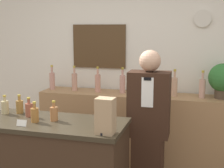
% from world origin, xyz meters
% --- Properties ---
extents(back_wall, '(5.20, 0.09, 2.70)m').
position_xyz_m(back_wall, '(-0.00, 2.00, 1.35)').
color(back_wall, silver).
rests_on(back_wall, ground_plane).
extents(back_shelf, '(2.31, 0.42, 1.01)m').
position_xyz_m(back_shelf, '(0.17, 1.73, 0.50)').
color(back_shelf, '#9E754C').
rests_on(back_shelf, ground_plane).
extents(shopkeeper, '(0.40, 0.25, 1.59)m').
position_xyz_m(shopkeeper, '(0.46, 1.05, 0.79)').
color(shopkeeper, '#331E14').
rests_on(shopkeeper, ground_plane).
extents(potted_plant, '(0.32, 0.32, 0.40)m').
position_xyz_m(potted_plant, '(1.18, 1.75, 1.23)').
color(potted_plant, '#4C3D2D').
rests_on(potted_plant, back_shelf).
extents(paper_bag, '(0.15, 0.12, 0.29)m').
position_xyz_m(paper_bag, '(0.23, 0.33, 1.12)').
color(paper_bag, tan).
rests_on(paper_bag, display_counter).
extents(tape_dispenser, '(0.09, 0.06, 0.07)m').
position_xyz_m(tape_dispenser, '(0.25, 0.31, 1.00)').
color(tape_dispenser, black).
rests_on(tape_dispenser, display_counter).
extents(price_card_right, '(0.09, 0.02, 0.06)m').
position_xyz_m(price_card_right, '(-0.51, 0.33, 1.01)').
color(price_card_right, white).
rests_on(price_card_right, display_counter).
extents(counter_bottle_0, '(0.07, 0.07, 0.18)m').
position_xyz_m(counter_bottle_0, '(-0.87, 0.63, 1.05)').
color(counter_bottle_0, tan).
rests_on(counter_bottle_0, display_counter).
extents(counter_bottle_1, '(0.07, 0.07, 0.18)m').
position_xyz_m(counter_bottle_1, '(-0.75, 0.69, 1.05)').
color(counter_bottle_1, olive).
rests_on(counter_bottle_1, display_counter).
extents(counter_bottle_2, '(0.07, 0.07, 0.18)m').
position_xyz_m(counter_bottle_2, '(-0.60, 0.61, 1.05)').
color(counter_bottle_2, brown).
rests_on(counter_bottle_2, display_counter).
extents(counter_bottle_3, '(0.07, 0.07, 0.18)m').
position_xyz_m(counter_bottle_3, '(-0.46, 0.47, 1.05)').
color(counter_bottle_3, '#9B672F').
rests_on(counter_bottle_3, display_counter).
extents(counter_bottle_4, '(0.07, 0.07, 0.18)m').
position_xyz_m(counter_bottle_4, '(-0.31, 0.55, 1.05)').
color(counter_bottle_4, '#A3693C').
rests_on(counter_bottle_4, display_counter).
extents(shelf_bottle_0, '(0.07, 0.07, 0.32)m').
position_xyz_m(shelf_bottle_0, '(-0.91, 1.74, 1.13)').
color(shelf_bottle_0, tan).
rests_on(shelf_bottle_0, back_shelf).
extents(shelf_bottle_1, '(0.07, 0.07, 0.32)m').
position_xyz_m(shelf_bottle_1, '(-0.60, 1.73, 1.13)').
color(shelf_bottle_1, tan).
rests_on(shelf_bottle_1, back_shelf).
extents(shelf_bottle_2, '(0.07, 0.07, 0.32)m').
position_xyz_m(shelf_bottle_2, '(-0.29, 1.73, 1.13)').
color(shelf_bottle_2, tan).
rests_on(shelf_bottle_2, back_shelf).
extents(shelf_bottle_3, '(0.07, 0.07, 0.32)m').
position_xyz_m(shelf_bottle_3, '(0.03, 1.74, 1.13)').
color(shelf_bottle_3, tan).
rests_on(shelf_bottle_3, back_shelf).
extents(shelf_bottle_4, '(0.07, 0.07, 0.32)m').
position_xyz_m(shelf_bottle_4, '(0.34, 1.75, 1.13)').
color(shelf_bottle_4, tan).
rests_on(shelf_bottle_4, back_shelf).
extents(shelf_bottle_5, '(0.07, 0.07, 0.32)m').
position_xyz_m(shelf_bottle_5, '(0.65, 1.73, 1.13)').
color(shelf_bottle_5, tan).
rests_on(shelf_bottle_5, back_shelf).
extents(shelf_bottle_6, '(0.07, 0.07, 0.32)m').
position_xyz_m(shelf_bottle_6, '(0.96, 1.72, 1.13)').
color(shelf_bottle_6, tan).
rests_on(shelf_bottle_6, back_shelf).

